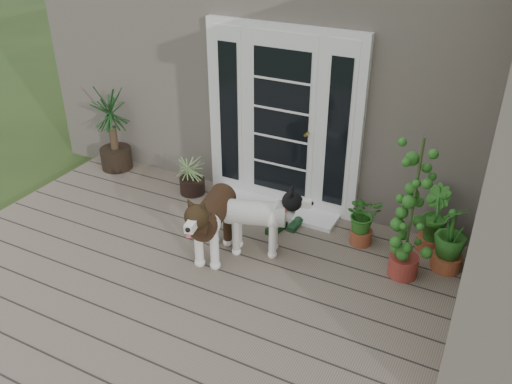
% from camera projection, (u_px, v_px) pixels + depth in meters
% --- Properties ---
extents(deck, '(6.20, 4.60, 0.12)m').
position_uv_depth(deck, '(198.00, 319.00, 4.96)').
color(deck, '#6B5B4C').
rests_on(deck, ground).
extents(house_main, '(7.40, 4.00, 3.10)m').
position_uv_depth(house_main, '(358.00, 50.00, 7.52)').
color(house_main, '#665E54').
rests_on(house_main, ground).
extents(door_unit, '(1.90, 0.14, 2.15)m').
position_uv_depth(door_unit, '(282.00, 120.00, 6.18)').
color(door_unit, white).
rests_on(door_unit, deck).
extents(door_step, '(1.60, 0.40, 0.05)m').
position_uv_depth(door_step, '(273.00, 207.00, 6.54)').
color(door_step, white).
rests_on(door_step, deck).
extents(brindle_dog, '(0.58, 1.00, 0.78)m').
position_uv_depth(brindle_dog, '(213.00, 224.00, 5.54)').
color(brindle_dog, '#392314').
rests_on(brindle_dog, deck).
extents(white_dog, '(0.91, 0.62, 0.70)m').
position_uv_depth(white_dog, '(256.00, 224.00, 5.62)').
color(white_dog, white).
rests_on(white_dog, deck).
extents(spider_plant, '(0.63, 0.63, 0.56)m').
position_uv_depth(spider_plant, '(192.00, 173.00, 6.76)').
color(spider_plant, '#859F61').
rests_on(spider_plant, deck).
extents(yucca, '(1.05, 1.05, 1.15)m').
position_uv_depth(yucca, '(112.00, 129.00, 7.23)').
color(yucca, '#113316').
rests_on(yucca, deck).
extents(herb_a, '(0.53, 0.53, 0.49)m').
position_uv_depth(herb_a, '(362.00, 224.00, 5.80)').
color(herb_a, '#1D5117').
rests_on(herb_a, deck).
extents(herb_b, '(0.49, 0.49, 0.54)m').
position_uv_depth(herb_b, '(432.00, 228.00, 5.69)').
color(herb_b, '#1E5B1A').
rests_on(herb_b, deck).
extents(herb_c, '(0.52, 0.52, 0.60)m').
position_uv_depth(herb_c, '(450.00, 244.00, 5.38)').
color(herb_c, '#1B5A19').
rests_on(herb_c, deck).
extents(sapling, '(0.55, 0.55, 1.55)m').
position_uv_depth(sapling, '(413.00, 208.00, 5.06)').
color(sapling, '#224C15').
rests_on(sapling, deck).
extents(clog_left, '(0.22, 0.35, 0.10)m').
position_uv_depth(clog_left, '(276.00, 227.00, 6.11)').
color(clog_left, '#143315').
rests_on(clog_left, deck).
extents(clog_right, '(0.14, 0.28, 0.08)m').
position_uv_depth(clog_right, '(295.00, 225.00, 6.17)').
color(clog_right, '#16371D').
rests_on(clog_right, deck).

